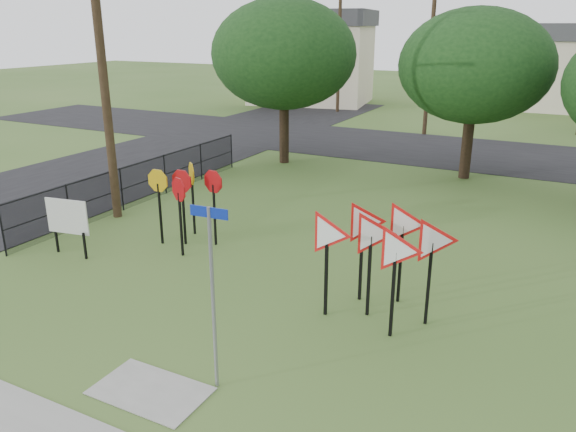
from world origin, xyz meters
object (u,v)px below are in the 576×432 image
object	(u,v)px
info_board	(67,219)
stop_sign_cluster	(185,189)
yield_sign_cluster	(381,238)
street_name_sign	(213,289)

from	to	relation	value
info_board	stop_sign_cluster	bearing A→B (deg)	42.79
yield_sign_cluster	info_board	world-z (taller)	yield_sign_cluster
yield_sign_cluster	stop_sign_cluster	bearing A→B (deg)	166.64
stop_sign_cluster	info_board	bearing A→B (deg)	-137.21
street_name_sign	yield_sign_cluster	bearing A→B (deg)	66.15
street_name_sign	yield_sign_cluster	xyz separation A→B (m)	(1.68, 3.79, -0.09)
street_name_sign	stop_sign_cluster	xyz separation A→B (m)	(-4.61, 5.29, -0.21)
street_name_sign	stop_sign_cluster	world-z (taller)	street_name_sign
stop_sign_cluster	street_name_sign	bearing A→B (deg)	-48.91
stop_sign_cluster	yield_sign_cluster	world-z (taller)	yield_sign_cluster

